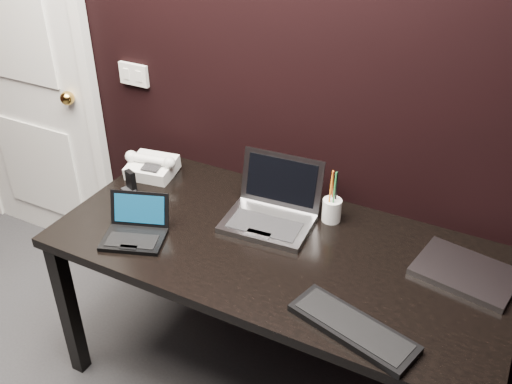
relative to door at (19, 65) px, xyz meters
The scene contains 11 objects.
wall_back 1.37m from the door, ahead, with size 4.00×4.00×0.00m, color black.
door is the anchor object (origin of this frame).
wall_switch 0.73m from the door, ahead, with size 0.15×0.02×0.10m.
desk 1.73m from the door, 12.82° to the right, with size 1.70×0.80×0.74m.
netbook 1.31m from the door, 26.83° to the right, with size 0.29×0.27×0.15m.
silver_laptop 1.60m from the door, ahead, with size 0.36×0.33×0.23m.
ext_keyboard 2.17m from the door, 17.86° to the right, with size 0.43×0.24×0.03m.
closed_laptop 2.33m from the door, ahead, with size 0.37×0.29×0.02m.
desk_phone 0.98m from the door, 10.47° to the right, with size 0.25×0.21×0.12m.
mobile_phone 1.02m from the door, 19.75° to the right, with size 0.07×0.07×0.10m.
pen_cup 1.79m from the door, ahead, with size 0.10×0.10×0.22m.
Camera 1 is at (1.02, -0.14, 2.05)m, focal length 40.00 mm.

